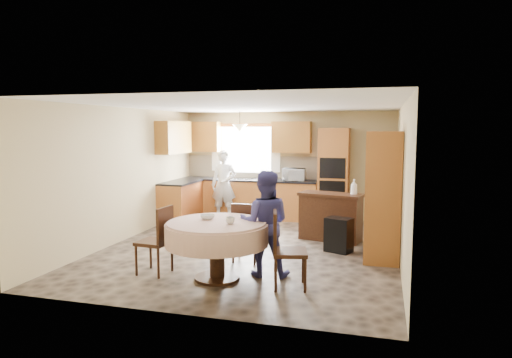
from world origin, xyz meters
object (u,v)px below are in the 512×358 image
object	(u,v)px
oven_tower	(334,175)
chair_back	(245,229)
dining_table	(217,234)
sideboard	(331,218)
person_dining	(265,223)
person_sink	(224,185)
cupboard	(383,195)
chair_right	(284,246)
chair_left	(159,237)

from	to	relation	value
oven_tower	chair_back	world-z (taller)	oven_tower
dining_table	sideboard	bearing A→B (deg)	64.78
dining_table	chair_back	xyz separation A→B (m)	(0.15, 0.89, -0.11)
dining_table	person_dining	distance (m)	0.71
person_sink	person_dining	xyz separation A→B (m)	(1.93, -3.68, -0.05)
cupboard	chair_right	size ratio (longest dim) A/B	2.02
chair_back	person_sink	bearing A→B (deg)	-65.07
oven_tower	sideboard	size ratio (longest dim) A/B	1.80
oven_tower	chair_right	world-z (taller)	oven_tower
oven_tower	person_sink	xyz separation A→B (m)	(-2.48, -0.39, -0.25)
sideboard	chair_back	world-z (taller)	chair_back
sideboard	chair_back	distance (m)	2.14
chair_right	person_dining	world-z (taller)	person_dining
cupboard	chair_back	distance (m)	2.30
sideboard	person_dining	bearing A→B (deg)	-92.91
sideboard	person_sink	bearing A→B (deg)	166.20
chair_back	person_sink	world-z (taller)	person_sink
oven_tower	cupboard	xyz separation A→B (m)	(1.07, -2.67, -0.03)
person_sink	chair_left	bearing A→B (deg)	-87.33
chair_left	sideboard	bearing A→B (deg)	146.04
dining_table	chair_right	bearing A→B (deg)	-4.14
chair_left	person_dining	size ratio (longest dim) A/B	0.65
chair_left	person_dining	world-z (taller)	person_dining
sideboard	cupboard	xyz separation A→B (m)	(0.94, -0.95, 0.61)
dining_table	person_dining	world-z (taller)	person_dining
cupboard	chair_left	distance (m)	3.61
sideboard	dining_table	world-z (taller)	sideboard
chair_back	oven_tower	bearing A→B (deg)	-106.07
sideboard	dining_table	bearing A→B (deg)	-102.05
sideboard	person_dining	distance (m)	2.47
oven_tower	person_dining	world-z (taller)	oven_tower
oven_tower	dining_table	xyz separation A→B (m)	(-1.15, -4.43, -0.42)
chair_left	person_sink	size ratio (longest dim) A/B	0.61
cupboard	chair_left	size ratio (longest dim) A/B	2.08
chair_left	chair_right	world-z (taller)	chair_right
person_dining	person_sink	bearing A→B (deg)	-70.03
sideboard	chair_left	size ratio (longest dim) A/B	1.19
oven_tower	chair_left	world-z (taller)	oven_tower
oven_tower	sideboard	bearing A→B (deg)	-85.72
sideboard	cupboard	world-z (taller)	cupboard
oven_tower	person_dining	size ratio (longest dim) A/B	1.39
sideboard	cupboard	bearing A→B (deg)	-32.23
oven_tower	person_sink	world-z (taller)	oven_tower
dining_table	chair_left	size ratio (longest dim) A/B	1.45
sideboard	chair_left	xyz separation A→B (m)	(-2.17, -2.71, 0.13)
person_dining	chair_left	bearing A→B (deg)	5.77
person_dining	sideboard	bearing A→B (deg)	-113.82
person_sink	person_dining	distance (m)	4.16
chair_right	person_dining	distance (m)	0.60
chair_back	chair_left	bearing A→B (deg)	40.30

